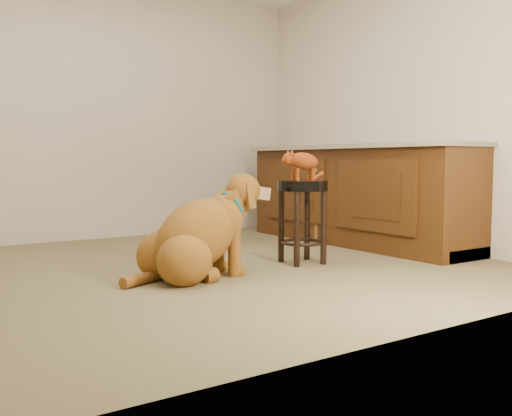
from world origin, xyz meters
TOP-DOWN VIEW (x-y plane):
  - floor at (0.00, 0.00)m, footprint 4.50×4.00m
  - room_shell at (0.00, 0.00)m, footprint 4.54×4.04m
  - cabinet_run at (1.94, 0.30)m, footprint 0.70×2.56m
  - padded_stool at (0.85, -0.26)m, footprint 0.39×0.39m
  - wood_stool at (1.85, 0.64)m, footprint 0.47×0.47m
  - golden_retriever at (-0.09, -0.32)m, footprint 1.18×0.60m
  - tabby_kitten at (0.84, -0.26)m, footprint 0.43×0.15m

SIDE VIEW (x-z plane):
  - floor at x=0.00m, z-range -0.01..0.01m
  - golden_retriever at x=-0.09m, z-range -0.09..0.65m
  - wood_stool at x=1.85m, z-range 0.01..0.73m
  - cabinet_run at x=1.94m, z-range -0.03..0.91m
  - padded_stool at x=0.85m, z-range 0.13..0.77m
  - tabby_kitten at x=0.84m, z-range 0.65..0.91m
  - room_shell at x=0.00m, z-range 0.37..2.99m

